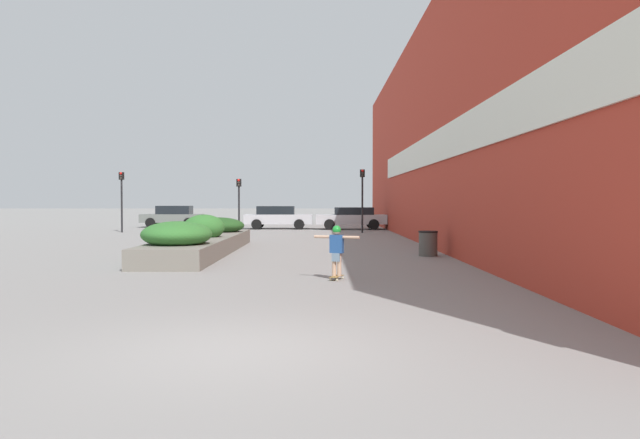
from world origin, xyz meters
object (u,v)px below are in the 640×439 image
(car_center_right, at_px, (277,217))
(trash_bin, at_px, (427,243))
(traffic_light_left, at_px, (238,196))
(skateboarder, at_px, (336,245))
(skateboard, at_px, (336,277))
(car_center_left, at_px, (351,217))
(traffic_light_right, at_px, (362,190))
(car_leftmost, at_px, (172,216))
(traffic_light_far_left, at_px, (121,192))

(car_center_right, bearing_deg, trash_bin, 17.51)
(traffic_light_left, bearing_deg, trash_bin, -61.57)
(skateboarder, distance_m, car_center_right, 27.40)
(skateboard, distance_m, car_center_left, 26.79)
(traffic_light_left, distance_m, traffic_light_right, 7.36)
(trash_bin, bearing_deg, skateboard, -117.34)
(car_center_left, height_order, car_center_right, car_center_right)
(car_center_left, bearing_deg, car_center_right, 84.46)
(trash_bin, height_order, car_center_right, car_center_right)
(car_leftmost, distance_m, traffic_light_left, 9.68)
(traffic_light_left, bearing_deg, skateboard, -76.72)
(car_leftmost, relative_size, traffic_light_right, 1.15)
(trash_bin, xyz_separation_m, traffic_light_far_left, (-15.67, 16.18, 2.02))
(car_center_left, height_order, traffic_light_right, traffic_light_right)
(car_center_left, height_order, traffic_light_left, traffic_light_left)
(skateboard, xyz_separation_m, car_center_left, (1.72, 26.72, 0.73))
(car_center_left, xyz_separation_m, traffic_light_far_left, (-14.07, -4.14, 1.67))
(car_center_right, bearing_deg, traffic_light_far_left, -63.09)
(skateboard, xyz_separation_m, traffic_light_left, (-5.24, 22.20, 2.14))
(traffic_light_far_left, bearing_deg, traffic_light_right, -2.30)
(skateboarder, height_order, traffic_light_left, traffic_light_left)
(trash_bin, distance_m, traffic_light_left, 18.05)
(skateboard, relative_size, car_center_left, 0.13)
(car_center_left, xyz_separation_m, traffic_light_right, (0.39, -4.72, 1.75))
(traffic_light_right, xyz_separation_m, traffic_light_far_left, (-14.47, 0.58, -0.08))
(car_leftmost, bearing_deg, car_center_left, -103.88)
(skateboard, distance_m, traffic_light_left, 22.91)
(car_center_left, bearing_deg, traffic_light_left, 123.04)
(car_leftmost, bearing_deg, skateboarder, -159.79)
(skateboard, xyz_separation_m, trash_bin, (3.31, 6.40, 0.37))
(skateboarder, distance_m, traffic_light_left, 22.85)
(skateboard, bearing_deg, car_center_left, 106.93)
(car_center_left, distance_m, car_center_right, 4.99)
(trash_bin, xyz_separation_m, car_center_left, (-1.59, 20.32, 0.36))
(traffic_light_left, height_order, traffic_light_far_left, traffic_light_far_left)
(car_leftmost, xyz_separation_m, traffic_light_far_left, (-1.36, -7.28, 1.64))
(trash_bin, bearing_deg, skateboarder, -117.34)
(skateboarder, height_order, car_center_right, car_center_right)
(car_leftmost, bearing_deg, traffic_light_far_left, 169.39)
(skateboard, height_order, car_center_right, car_center_right)
(traffic_light_far_left, bearing_deg, car_center_left, 16.39)
(trash_bin, xyz_separation_m, car_leftmost, (-14.30, 23.46, 0.38))
(car_leftmost, height_order, car_center_right, car_leftmost)
(skateboard, distance_m, trash_bin, 7.22)
(skateboard, bearing_deg, traffic_light_right, 105.13)
(skateboarder, relative_size, car_center_left, 0.26)
(skateboard, distance_m, car_leftmost, 31.83)
(traffic_light_far_left, bearing_deg, car_center_right, 26.91)
(skateboarder, height_order, car_leftmost, car_leftmost)
(car_center_right, bearing_deg, skateboard, 6.81)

